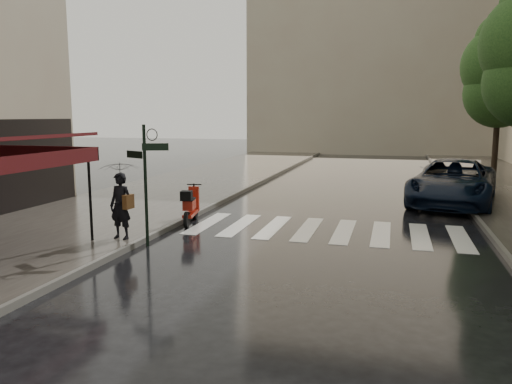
% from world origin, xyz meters
% --- Properties ---
extents(ground, '(120.00, 120.00, 0.00)m').
position_xyz_m(ground, '(0.00, 0.00, 0.00)').
color(ground, black).
rests_on(ground, ground).
extents(sidewalk_near, '(6.00, 60.00, 0.12)m').
position_xyz_m(sidewalk_near, '(-4.50, 12.00, 0.06)').
color(sidewalk_near, '#38332D').
rests_on(sidewalk_near, ground).
extents(curb_near, '(0.12, 60.00, 0.16)m').
position_xyz_m(curb_near, '(-1.45, 12.00, 0.07)').
color(curb_near, '#595651').
rests_on(curb_near, ground).
extents(curb_far, '(0.12, 60.00, 0.16)m').
position_xyz_m(curb_far, '(7.45, 12.00, 0.07)').
color(curb_far, '#595651').
rests_on(curb_far, ground).
extents(crosswalk, '(7.85, 3.20, 0.01)m').
position_xyz_m(crosswalk, '(2.98, 6.00, 0.01)').
color(crosswalk, silver).
rests_on(crosswalk, ground).
extents(signpost, '(1.17, 0.29, 3.10)m').
position_xyz_m(signpost, '(-1.19, 3.00, 1.83)').
color(signpost, black).
rests_on(signpost, ground).
extents(backdrop_building, '(22.00, 6.00, 20.00)m').
position_xyz_m(backdrop_building, '(3.00, 38.00, 10.00)').
color(backdrop_building, tan).
rests_on(backdrop_building, ground).
extents(tree_far, '(3.80, 3.80, 8.16)m').
position_xyz_m(tree_far, '(9.70, 19.00, 5.46)').
color(tree_far, black).
rests_on(tree_far, sidewalk_far).
extents(pedestrian_with_umbrella, '(1.16, 1.18, 2.49)m').
position_xyz_m(pedestrian_with_umbrella, '(-2.00, 3.11, 1.78)').
color(pedestrian_with_umbrella, black).
rests_on(pedestrian_with_umbrella, sidewalk_near).
extents(scooter, '(0.65, 1.75, 1.16)m').
position_xyz_m(scooter, '(-1.18, 5.80, 0.54)').
color(scooter, black).
rests_on(scooter, ground).
extents(parked_car, '(3.95, 6.53, 1.69)m').
position_xyz_m(parked_car, '(7.00, 11.57, 0.85)').
color(parked_car, black).
rests_on(parked_car, ground).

